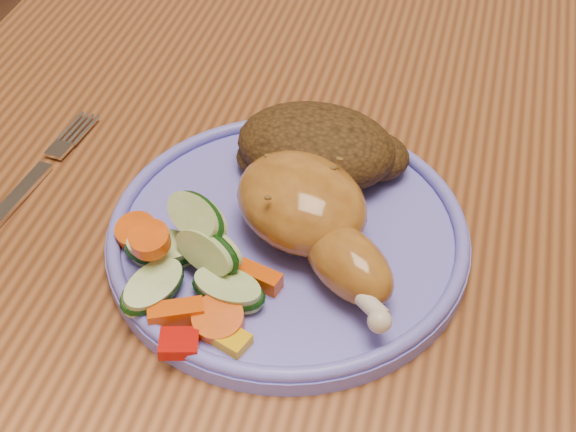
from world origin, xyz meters
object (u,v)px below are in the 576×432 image
(chair_far, at_px, (473,43))
(dining_table, at_px, (435,260))
(fork, at_px, (27,185))
(plate, at_px, (288,237))

(chair_far, bearing_deg, dining_table, -90.00)
(dining_table, height_order, fork, fork)
(dining_table, xyz_separation_m, fork, (-0.31, -0.08, 0.09))
(plate, relative_size, fork, 1.67)
(chair_far, height_order, fork, chair_far)
(fork, bearing_deg, dining_table, 15.12)
(dining_table, xyz_separation_m, chair_far, (0.00, 0.63, -0.17))
(dining_table, xyz_separation_m, plate, (-0.10, -0.09, 0.09))
(chair_far, bearing_deg, fork, -113.56)
(plate, bearing_deg, chair_far, 81.74)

